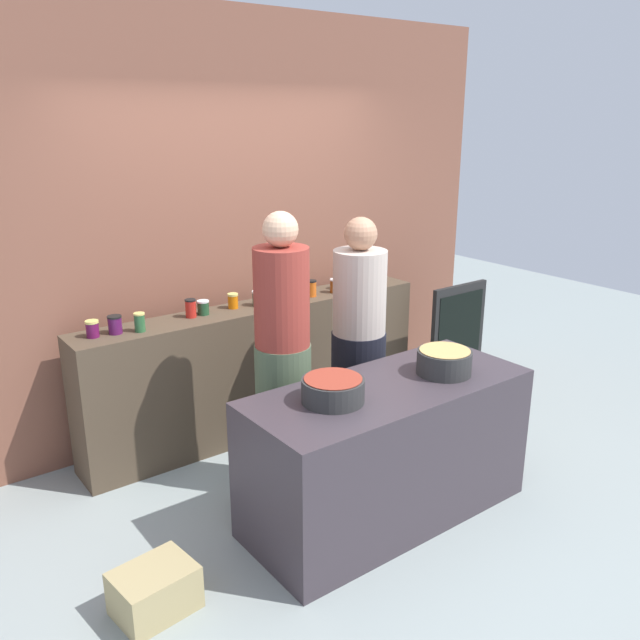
{
  "coord_description": "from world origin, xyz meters",
  "views": [
    {
      "loc": [
        -2.36,
        -2.8,
        2.3
      ],
      "look_at": [
        0.0,
        0.35,
        1.05
      ],
      "focal_mm": 36.91,
      "sensor_mm": 36.0,
      "label": 1
    }
  ],
  "objects_px": {
    "preserve_jar_5": "(233,301)",
    "preserve_jar_9": "(335,286)",
    "preserve_jar_6": "(258,298)",
    "bread_crate": "(155,590)",
    "preserve_jar_1": "(115,325)",
    "preserve_jar_2": "(140,322)",
    "preserve_jar_11": "(372,274)",
    "preserve_jar_8": "(312,288)",
    "preserve_jar_0": "(92,329)",
    "preserve_jar_3": "(191,308)",
    "preserve_jar_4": "(203,307)",
    "cooking_pot_left": "(333,390)",
    "cooking_pot_center": "(444,362)",
    "preserve_jar_7": "(280,296)",
    "cook_in_cap": "(358,353)",
    "preserve_jar_10": "(346,280)",
    "chalkboard_sign": "(457,341)",
    "cook_with_tongs": "(283,370)"
  },
  "relations": [
    {
      "from": "cook_with_tongs",
      "to": "chalkboard_sign",
      "type": "relative_size",
      "value": 1.83
    },
    {
      "from": "preserve_jar_3",
      "to": "bread_crate",
      "type": "distance_m",
      "value": 1.89
    },
    {
      "from": "preserve_jar_5",
      "to": "preserve_jar_9",
      "type": "xyz_separation_m",
      "value": [
        0.84,
        -0.1,
        -0.0
      ]
    },
    {
      "from": "preserve_jar_9",
      "to": "bread_crate",
      "type": "relative_size",
      "value": 0.29
    },
    {
      "from": "preserve_jar_5",
      "to": "preserve_jar_9",
      "type": "distance_m",
      "value": 0.84
    },
    {
      "from": "preserve_jar_8",
      "to": "bread_crate",
      "type": "bearing_deg",
      "value": -145.37
    },
    {
      "from": "preserve_jar_3",
      "to": "preserve_jar_5",
      "type": "relative_size",
      "value": 1.17
    },
    {
      "from": "preserve_jar_0",
      "to": "preserve_jar_6",
      "type": "height_order",
      "value": "preserve_jar_6"
    },
    {
      "from": "preserve_jar_10",
      "to": "chalkboard_sign",
      "type": "height_order",
      "value": "preserve_jar_10"
    },
    {
      "from": "preserve_jar_1",
      "to": "preserve_jar_10",
      "type": "bearing_deg",
      "value": -0.77
    },
    {
      "from": "preserve_jar_5",
      "to": "chalkboard_sign",
      "type": "relative_size",
      "value": 0.11
    },
    {
      "from": "preserve_jar_6",
      "to": "chalkboard_sign",
      "type": "relative_size",
      "value": 0.11
    },
    {
      "from": "preserve_jar_10",
      "to": "cook_in_cap",
      "type": "xyz_separation_m",
      "value": [
        -0.48,
        -0.73,
        -0.29
      ]
    },
    {
      "from": "preserve_jar_0",
      "to": "preserve_jar_5",
      "type": "height_order",
      "value": "same"
    },
    {
      "from": "preserve_jar_1",
      "to": "cooking_pot_center",
      "type": "xyz_separation_m",
      "value": [
        1.42,
        -1.46,
        -0.13
      ]
    },
    {
      "from": "cook_with_tongs",
      "to": "preserve_jar_7",
      "type": "bearing_deg",
      "value": 57.42
    },
    {
      "from": "preserve_jar_11",
      "to": "cooking_pot_center",
      "type": "xyz_separation_m",
      "value": [
        -0.76,
        -1.51,
        -0.13
      ]
    },
    {
      "from": "preserve_jar_1",
      "to": "cooking_pot_center",
      "type": "height_order",
      "value": "preserve_jar_1"
    },
    {
      "from": "preserve_jar_1",
      "to": "preserve_jar_3",
      "type": "xyz_separation_m",
      "value": [
        0.53,
        0.03,
        0.01
      ]
    },
    {
      "from": "preserve_jar_8",
      "to": "cooking_pot_center",
      "type": "xyz_separation_m",
      "value": [
        -0.07,
        -1.42,
        -0.13
      ]
    },
    {
      "from": "preserve_jar_6",
      "to": "bread_crate",
      "type": "relative_size",
      "value": 0.29
    },
    {
      "from": "cooking_pot_left",
      "to": "preserve_jar_5",
      "type": "bearing_deg",
      "value": 81.56
    },
    {
      "from": "bread_crate",
      "to": "chalkboard_sign",
      "type": "bearing_deg",
      "value": 15.81
    },
    {
      "from": "preserve_jar_4",
      "to": "bread_crate",
      "type": "xyz_separation_m",
      "value": [
        -1.02,
        -1.37,
        -0.91
      ]
    },
    {
      "from": "preserve_jar_1",
      "to": "preserve_jar_2",
      "type": "distance_m",
      "value": 0.15
    },
    {
      "from": "preserve_jar_9",
      "to": "preserve_jar_6",
      "type": "bearing_deg",
      "value": 175.87
    },
    {
      "from": "preserve_jar_6",
      "to": "preserve_jar_4",
      "type": "bearing_deg",
      "value": 174.4
    },
    {
      "from": "preserve_jar_0",
      "to": "preserve_jar_11",
      "type": "relative_size",
      "value": 0.95
    },
    {
      "from": "preserve_jar_8",
      "to": "preserve_jar_10",
      "type": "relative_size",
      "value": 0.84
    },
    {
      "from": "preserve_jar_1",
      "to": "preserve_jar_3",
      "type": "distance_m",
      "value": 0.54
    },
    {
      "from": "preserve_jar_11",
      "to": "preserve_jar_6",
      "type": "bearing_deg",
      "value": -176.87
    },
    {
      "from": "preserve_jar_10",
      "to": "preserve_jar_6",
      "type": "bearing_deg",
      "value": 178.8
    },
    {
      "from": "preserve_jar_6",
      "to": "cook_with_tongs",
      "type": "xyz_separation_m",
      "value": [
        -0.33,
        -0.79,
        -0.22
      ]
    },
    {
      "from": "preserve_jar_0",
      "to": "preserve_jar_3",
      "type": "bearing_deg",
      "value": 1.06
    },
    {
      "from": "preserve_jar_4",
      "to": "preserve_jar_1",
      "type": "bearing_deg",
      "value": -176.99
    },
    {
      "from": "preserve_jar_3",
      "to": "preserve_jar_10",
      "type": "relative_size",
      "value": 0.85
    },
    {
      "from": "preserve_jar_8",
      "to": "preserve_jar_6",
      "type": "bearing_deg",
      "value": 176.45
    },
    {
      "from": "preserve_jar_9",
      "to": "preserve_jar_1",
      "type": "bearing_deg",
      "value": 178.14
    },
    {
      "from": "preserve_jar_3",
      "to": "preserve_jar_11",
      "type": "distance_m",
      "value": 1.65
    },
    {
      "from": "preserve_jar_7",
      "to": "cooking_pot_center",
      "type": "bearing_deg",
      "value": -81.67
    },
    {
      "from": "preserve_jar_3",
      "to": "preserve_jar_4",
      "type": "height_order",
      "value": "preserve_jar_3"
    },
    {
      "from": "cooking_pot_center",
      "to": "bread_crate",
      "type": "distance_m",
      "value": 1.98
    },
    {
      "from": "preserve_jar_5",
      "to": "preserve_jar_8",
      "type": "xyz_separation_m",
      "value": [
        0.63,
        -0.08,
        0.01
      ]
    },
    {
      "from": "cook_with_tongs",
      "to": "chalkboard_sign",
      "type": "height_order",
      "value": "cook_with_tongs"
    },
    {
      "from": "preserve_jar_1",
      "to": "preserve_jar_9",
      "type": "height_order",
      "value": "preserve_jar_1"
    },
    {
      "from": "preserve_jar_0",
      "to": "cooking_pot_center",
      "type": "distance_m",
      "value": 2.15
    },
    {
      "from": "preserve_jar_3",
      "to": "preserve_jar_11",
      "type": "height_order",
      "value": "preserve_jar_3"
    },
    {
      "from": "preserve_jar_7",
      "to": "bread_crate",
      "type": "xyz_separation_m",
      "value": [
        -1.61,
        -1.31,
        -0.91
      ]
    },
    {
      "from": "cooking_pot_center",
      "to": "cook_in_cap",
      "type": "bearing_deg",
      "value": 95.03
    },
    {
      "from": "preserve_jar_2",
      "to": "bread_crate",
      "type": "xyz_separation_m",
      "value": [
        -0.53,
        -1.29,
        -0.92
      ]
    }
  ]
}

